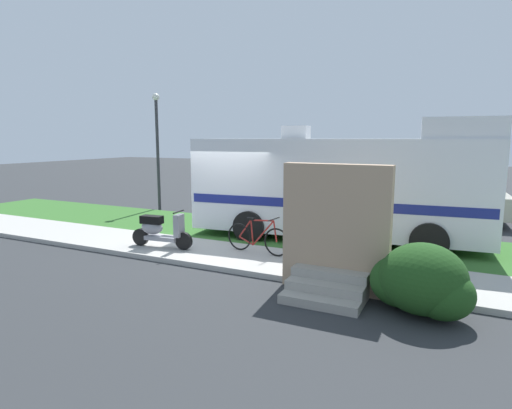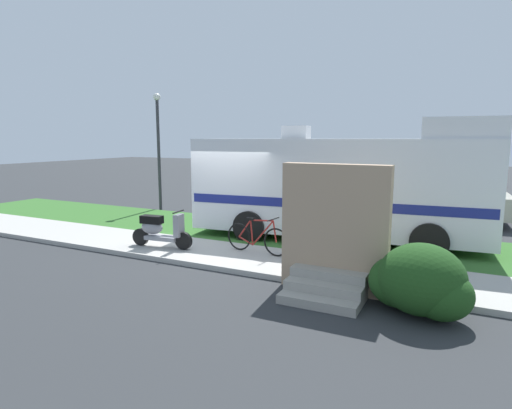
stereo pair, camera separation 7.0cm
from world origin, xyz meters
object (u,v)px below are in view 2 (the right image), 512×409
at_px(bicycle, 257,238).
at_px(pickup_truck_far, 401,183).
at_px(bottle_green, 344,261).
at_px(street_lamp_post, 158,141).
at_px(scooter, 159,229).
at_px(pickup_truck_near, 410,192).
at_px(motorhome_rv, 341,185).

xyz_separation_m(bicycle, pickup_truck_far, (1.93, 10.08, 0.46)).
distance_m(bottle_green, street_lamp_post, 10.13).
relative_size(scooter, pickup_truck_near, 0.33).
distance_m(scooter, pickup_truck_far, 11.55).
distance_m(pickup_truck_near, pickup_truck_far, 3.37).
xyz_separation_m(motorhome_rv, bottle_green, (0.84, -2.67, -1.35)).
xyz_separation_m(bicycle, street_lamp_post, (-6.53, 4.46, 2.25)).
height_order(scooter, bicycle, scooter).
bearing_deg(motorhome_rv, bottle_green, -72.56).
relative_size(pickup_truck_far, street_lamp_post, 1.10).
xyz_separation_m(pickup_truck_near, bottle_green, (-0.52, -6.91, -0.76)).
bearing_deg(scooter, bicycle, 13.47).
bearing_deg(bicycle, motorhome_rv, 62.73).
relative_size(motorhome_rv, street_lamp_post, 1.75).
xyz_separation_m(pickup_truck_near, street_lamp_post, (-9.20, -2.34, 1.77)).
relative_size(bicycle, bottle_green, 6.71).
distance_m(pickup_truck_far, street_lamp_post, 10.31).
relative_size(bicycle, pickup_truck_near, 0.33).
bearing_deg(motorhome_rv, bicycle, -117.27).
bearing_deg(street_lamp_post, bicycle, -34.34).
xyz_separation_m(motorhome_rv, pickup_truck_far, (0.61, 7.52, -0.62)).
height_order(scooter, pickup_truck_near, pickup_truck_near).
bearing_deg(pickup_truck_far, bicycle, -100.81).
relative_size(scooter, bottle_green, 6.62).
bearing_deg(street_lamp_post, bottle_green, -27.77).
height_order(pickup_truck_near, pickup_truck_far, pickup_truck_near).
bearing_deg(pickup_truck_near, pickup_truck_far, 102.82).
bearing_deg(street_lamp_post, scooter, -51.27).
bearing_deg(pickup_truck_far, pickup_truck_near, -77.18).
bearing_deg(bottle_green, motorhome_rv, 107.44).
distance_m(motorhome_rv, scooter, 5.03).
relative_size(motorhome_rv, bicycle, 4.65).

